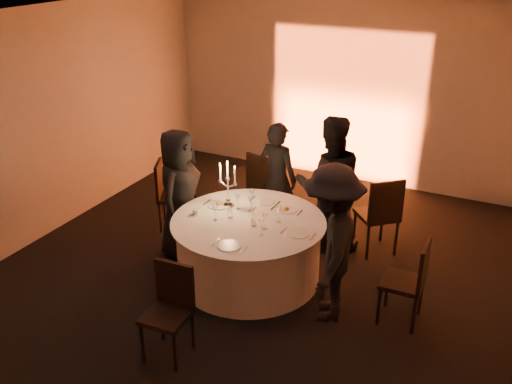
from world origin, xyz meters
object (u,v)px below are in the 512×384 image
at_px(chair_right, 411,278).
at_px(chair_back_left, 264,183).
at_px(chair_back_right, 381,211).
at_px(guest_back_left, 278,178).
at_px(guest_back_right, 329,184).
at_px(guest_right, 331,244).
at_px(coffee_cup, 196,212).
at_px(guest_left, 179,193).
at_px(banquet_table, 249,250).
at_px(candelabra, 228,190).
at_px(chair_left, 168,191).
at_px(chair_front, 170,305).

bearing_deg(chair_right, chair_back_left, -122.36).
bearing_deg(chair_back_right, guest_back_left, -42.29).
height_order(chair_back_right, guest_back_right, guest_back_right).
xyz_separation_m(chair_back_right, guest_right, (-0.14, -1.52, 0.27)).
bearing_deg(coffee_cup, guest_left, 143.53).
bearing_deg(guest_back_left, banquet_table, 107.76).
xyz_separation_m(guest_left, guest_back_left, (0.87, 1.07, -0.05)).
bearing_deg(guest_left, coffee_cup, -136.56).
bearing_deg(chair_back_left, chair_back_right, -169.97).
xyz_separation_m(chair_back_left, chair_right, (2.37, -1.46, -0.04)).
bearing_deg(coffee_cup, candelabra, 59.22).
height_order(guest_back_left, candelabra, guest_back_left).
height_order(chair_left, guest_back_right, guest_back_right).
distance_m(chair_back_left, guest_left, 1.41).
relative_size(chair_right, guest_right, 0.56).
height_order(chair_left, chair_right, chair_left).
bearing_deg(chair_right, coffee_cup, -88.12).
relative_size(chair_right, candelabra, 1.64).
height_order(chair_right, guest_back_left, guest_back_left).
xyz_separation_m(chair_right, guest_right, (-0.80, -0.25, 0.32)).
height_order(chair_back_right, candelabra, candelabra).
height_order(chair_back_right, guest_back_left, guest_back_left).
bearing_deg(guest_right, chair_back_left, -151.38).
relative_size(banquet_table, chair_back_left, 1.75).
xyz_separation_m(chair_left, chair_front, (1.51, -2.19, -0.01)).
distance_m(banquet_table, guest_back_right, 1.37).
bearing_deg(guest_back_left, chair_right, 157.34).
distance_m(guest_left, candelabra, 0.68).
height_order(guest_back_right, coffee_cup, guest_back_right).
xyz_separation_m(banquet_table, chair_back_left, (-0.48, 1.44, 0.20)).
bearing_deg(banquet_table, chair_left, 156.65).
relative_size(chair_back_left, candelabra, 1.74).
distance_m(banquet_table, candelabra, 0.76).
xyz_separation_m(guest_right, coffee_cup, (-1.72, 0.14, -0.07)).
distance_m(chair_right, guest_back_right, 1.78).
relative_size(banquet_table, chair_front, 1.90).
bearing_deg(candelabra, guest_left, -174.80).
xyz_separation_m(banquet_table, coffee_cup, (-0.63, -0.13, 0.42)).
bearing_deg(guest_right, guest_left, -115.86).
bearing_deg(coffee_cup, chair_left, 139.64).
height_order(chair_back_right, guest_left, guest_left).
distance_m(chair_left, chair_front, 2.66).
distance_m(banquet_table, chair_right, 1.90).
height_order(guest_left, candelabra, guest_left).
bearing_deg(guest_right, chair_left, -123.48).
bearing_deg(candelabra, chair_right, -6.71).
xyz_separation_m(chair_back_left, guest_right, (1.57, -1.71, 0.29)).
bearing_deg(guest_back_left, guest_back_right, 178.88).
xyz_separation_m(chair_back_right, candelabra, (-1.63, -1.00, 0.38)).
distance_m(chair_front, guest_right, 1.74).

